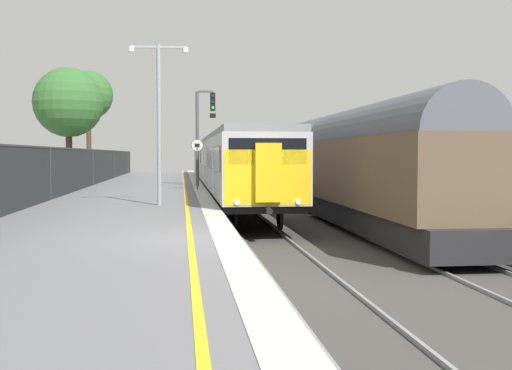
{
  "coord_description": "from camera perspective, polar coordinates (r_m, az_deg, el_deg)",
  "views": [
    {
      "loc": [
        -0.52,
        -13.08,
        1.72
      ],
      "look_at": [
        1.75,
        6.25,
        0.79
      ],
      "focal_mm": 44.71,
      "sensor_mm": 36.0,
      "label": 1
    }
  ],
  "objects": [
    {
      "name": "background_tree_right",
      "position": [
        46.79,
        -14.76,
        7.63
      ],
      "size": [
        3.45,
        3.45,
        7.62
      ],
      "color": "#473323",
      "rests_on": "ground"
    },
    {
      "name": "freight_train_adjacent_track",
      "position": [
        35.94,
        3.93,
        2.21
      ],
      "size": [
        2.6,
        43.65,
        4.38
      ],
      "color": "#232326",
      "rests_on": "ground"
    },
    {
      "name": "ground",
      "position": [
        13.66,
        6.85,
        -7.09
      ],
      "size": [
        17.4,
        110.0,
        1.21
      ],
      "color": "slate"
    },
    {
      "name": "background_tree_centre",
      "position": [
        38.26,
        -16.38,
        6.93
      ],
      "size": [
        3.98,
        3.98,
        6.69
      ],
      "color": "#473323",
      "rests_on": "ground"
    },
    {
      "name": "platform_lamp_mid",
      "position": [
        21.83,
        -8.68,
        6.64
      ],
      "size": [
        2.0,
        0.2,
        5.42
      ],
      "color": "#93999E",
      "rests_on": "ground"
    },
    {
      "name": "commuter_train_at_platform",
      "position": [
        39.78,
        -2.92,
        2.1
      ],
      "size": [
        2.83,
        41.42,
        3.81
      ],
      "color": "#B7B7BC",
      "rests_on": "ground"
    },
    {
      "name": "speed_limit_sign",
      "position": [
        31.33,
        -5.28,
        2.48
      ],
      "size": [
        0.59,
        0.08,
        2.46
      ],
      "color": "#59595B",
      "rests_on": "ground"
    },
    {
      "name": "signal_gantry",
      "position": [
        35.05,
        -4.84,
        5.23
      ],
      "size": [
        1.1,
        0.24,
        5.2
      ],
      "color": "#47474C",
      "rests_on": "ground"
    }
  ]
}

